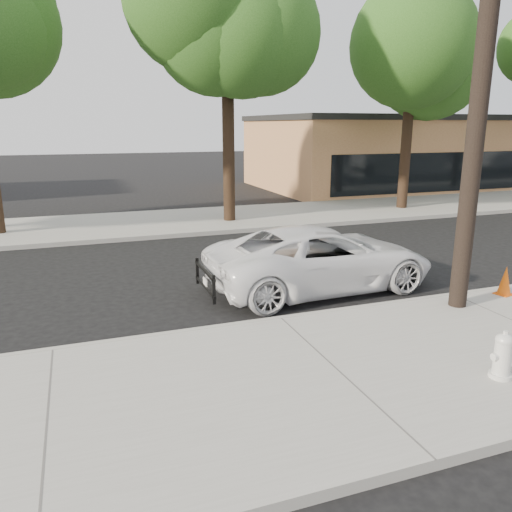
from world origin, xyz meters
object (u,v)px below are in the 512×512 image
Objects in this scene: utility_pole at (483,65)px; traffic_cone at (505,281)px; police_cruiser at (321,258)px; fire_hydrant at (503,356)px.

utility_pole reaches higher than traffic_cone.
utility_pole is at bearing -171.90° from traffic_cone.
police_cruiser is 4.92m from fire_hydrant.
fire_hydrant is (0.40, -4.90, -0.25)m from police_cruiser.
utility_pole is 13.43× the size of fire_hydrant.
police_cruiser reaches higher than traffic_cone.
utility_pole reaches higher than police_cruiser.
utility_pole is 4.97m from police_cruiser.
police_cruiser is (-1.90, 2.30, -3.97)m from utility_pole.
traffic_cone is (1.41, 0.20, -4.25)m from utility_pole.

